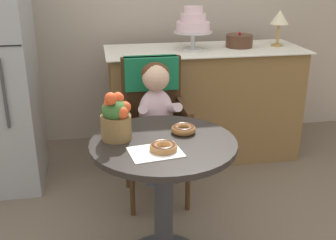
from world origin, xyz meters
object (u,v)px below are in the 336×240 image
at_px(cafe_table, 163,179).
at_px(donut_front, 163,147).
at_px(flower_vase, 116,117).
at_px(tiered_cake_stand, 193,24).
at_px(donut_mid, 183,129).
at_px(seated_child, 157,108).
at_px(table_lamp, 280,19).
at_px(round_layer_cake, 239,41).
at_px(wicker_chair, 153,106).

distance_m(cafe_table, donut_front, 0.26).
bearing_deg(flower_vase, cafe_table, -17.43).
relative_size(cafe_table, tiered_cake_stand, 2.22).
bearing_deg(cafe_table, donut_front, -99.14).
bearing_deg(donut_mid, cafe_table, -144.25).
relative_size(seated_child, table_lamp, 2.55).
bearing_deg(round_layer_cake, donut_mid, -120.06).
relative_size(donut_mid, round_layer_cake, 0.60).
relative_size(donut_mid, table_lamp, 0.44).
height_order(donut_front, table_lamp, table_lamp).
xyz_separation_m(round_layer_cake, table_lamp, (0.32, -0.01, 0.17)).
distance_m(donut_mid, table_lamp, 1.64).
distance_m(seated_child, tiered_cake_stand, 0.91).
bearing_deg(cafe_table, tiered_cake_stand, 70.94).
bearing_deg(flower_vase, tiered_cake_stand, 61.48).
bearing_deg(flower_vase, donut_front, -41.55).
xyz_separation_m(tiered_cake_stand, round_layer_cake, (0.39, 0.02, -0.15)).
bearing_deg(donut_front, flower_vase, 138.45).
xyz_separation_m(seated_child, donut_mid, (0.06, -0.51, 0.06)).
distance_m(donut_front, flower_vase, 0.29).
bearing_deg(wicker_chair, cafe_table, -97.21).
distance_m(seated_child, table_lamp, 1.38).
relative_size(seated_child, donut_mid, 5.75).
height_order(wicker_chair, donut_mid, wicker_chair).
relative_size(wicker_chair, tiered_cake_stand, 2.94).
bearing_deg(round_layer_cake, seated_child, -136.96).
xyz_separation_m(cafe_table, round_layer_cake, (0.83, 1.32, 0.44)).
bearing_deg(wicker_chair, round_layer_cake, 33.46).
distance_m(wicker_chair, tiered_cake_stand, 0.81).
bearing_deg(seated_child, donut_mid, -83.30).
bearing_deg(round_layer_cake, flower_vase, -130.06).
bearing_deg(tiered_cake_stand, seated_child, -119.10).
xyz_separation_m(cafe_table, donut_front, (-0.02, -0.11, 0.23)).
xyz_separation_m(donut_front, donut_mid, (0.14, 0.20, 0.00)).
xyz_separation_m(seated_child, table_lamp, (1.09, 0.71, 0.44)).
bearing_deg(tiered_cake_stand, cafe_table, -109.06).
bearing_deg(donut_front, wicker_chair, 84.97).
bearing_deg(cafe_table, wicker_chair, 85.57).
distance_m(round_layer_cake, table_lamp, 0.36).
xyz_separation_m(wicker_chair, seated_child, (0.00, -0.16, 0.04)).
bearing_deg(round_layer_cake, donut_front, -120.75).
relative_size(wicker_chair, donut_front, 7.38).
bearing_deg(tiered_cake_stand, flower_vase, -118.52).
bearing_deg(table_lamp, seated_child, -146.98).
xyz_separation_m(cafe_table, table_lamp, (1.15, 1.31, 0.61)).
bearing_deg(table_lamp, tiered_cake_stand, -179.33).
height_order(flower_vase, tiered_cake_stand, tiered_cake_stand).
distance_m(seated_child, donut_mid, 0.52).
xyz_separation_m(cafe_table, wicker_chair, (0.06, 0.75, 0.13)).
height_order(wicker_chair, table_lamp, table_lamp).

